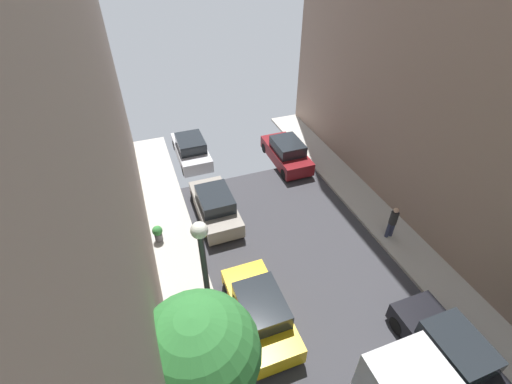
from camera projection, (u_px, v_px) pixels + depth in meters
name	position (u px, v px, depth m)	size (l,w,h in m)	color
parked_car_left_3	(260.00, 311.00, 12.99)	(1.78, 4.20, 1.57)	gold
parked_car_left_4	(215.00, 206.00, 17.67)	(1.78, 4.20, 1.57)	gray
parked_car_left_5	(191.00, 150.00, 21.88)	(1.78, 4.20, 1.57)	silver
parked_car_right_2	(450.00, 352.00, 11.77)	(1.78, 4.20, 1.57)	black
parked_car_right_3	(286.00, 153.00, 21.61)	(1.78, 4.20, 1.57)	maroon
pedestrian	(393.00, 221.00, 16.26)	(0.40, 0.36, 1.72)	#2D334C
street_tree_0	(199.00, 354.00, 8.03)	(2.89, 2.89, 5.65)	brown
potted_plant_2	(158.00, 233.00, 16.33)	(0.47, 0.47, 0.83)	slate
lamp_post	(206.00, 281.00, 9.81)	(0.44, 0.44, 6.22)	#333338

